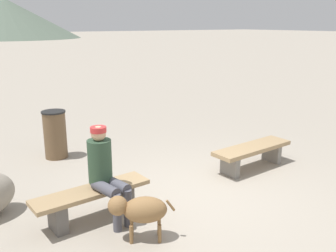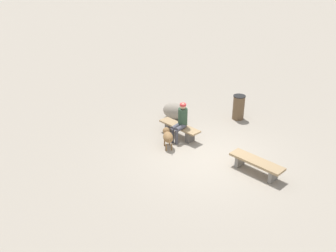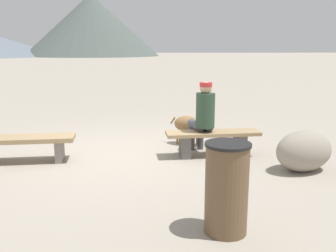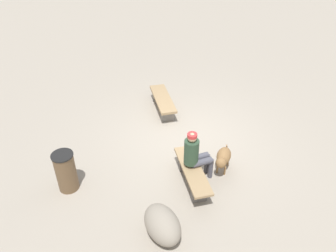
{
  "view_description": "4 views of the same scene",
  "coord_description": "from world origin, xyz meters",
  "views": [
    {
      "loc": [
        3.24,
        4.11,
        2.56
      ],
      "look_at": [
        -0.45,
        -1.43,
        0.73
      ],
      "focal_mm": 40.31,
      "sensor_mm": 36.0,
      "label": 1
    },
    {
      "loc": [
        -6.97,
        7.64,
        6.06
      ],
      "look_at": [
        1.55,
        0.26,
        0.57
      ],
      "focal_mm": 40.67,
      "sensor_mm": 36.0,
      "label": 2
    },
    {
      "loc": [
        0.37,
        -6.37,
        1.85
      ],
      "look_at": [
        0.83,
        0.58,
        0.36
      ],
      "focal_mm": 39.9,
      "sensor_mm": 36.0,
      "label": 3
    },
    {
      "loc": [
        6.61,
        -1.7,
        5.26
      ],
      "look_at": [
        0.17,
        -0.55,
        0.65
      ],
      "focal_mm": 35.2,
      "sensor_mm": 36.0,
      "label": 4
    }
  ],
  "objects": [
    {
      "name": "boulder",
      "position": [
        2.77,
        -1.12,
        0.31
      ],
      "size": [
        1.07,
        0.86,
        0.62
      ],
      "primitive_type": "ellipsoid",
      "rotation": [
        0.0,
        0.0,
        0.33
      ],
      "color": "gray",
      "rests_on": "ground"
    },
    {
      "name": "trash_bin",
      "position": [
        1.18,
        -2.92,
        0.47
      ],
      "size": [
        0.46,
        0.46,
        0.93
      ],
      "color": "brown",
      "rests_on": "ground"
    },
    {
      "name": "bench_left",
      "position": [
        -1.59,
        -0.39,
        0.31
      ],
      "size": [
        1.65,
        0.55,
        0.42
      ],
      "rotation": [
        0.0,
        0.0,
        0.06
      ],
      "color": "gray",
      "rests_on": "ground"
    },
    {
      "name": "bench_right",
      "position": [
        1.54,
        -0.26,
        0.29
      ],
      "size": [
        1.62,
        0.5,
        0.43
      ],
      "rotation": [
        0.0,
        0.0,
        0.06
      ],
      "color": "#605B56",
      "rests_on": "ground"
    },
    {
      "name": "ground",
      "position": [
        0.0,
        0.0,
        -0.03
      ],
      "size": [
        210.0,
        210.0,
        0.06
      ],
      "primitive_type": "cube",
      "color": "#9E9384"
    },
    {
      "name": "seated_person",
      "position": [
        1.38,
        -0.17,
        0.72
      ],
      "size": [
        0.4,
        0.68,
        1.28
      ],
      "rotation": [
        0.0,
        0.0,
        0.19
      ],
      "color": "#2D4733",
      "rests_on": "ground"
    },
    {
      "name": "dog",
      "position": [
        1.25,
        0.52,
        0.4
      ],
      "size": [
        0.72,
        0.55,
        0.58
      ],
      "rotation": [
        0.0,
        0.0,
        5.75
      ],
      "color": "olive",
      "rests_on": "ground"
    }
  ]
}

